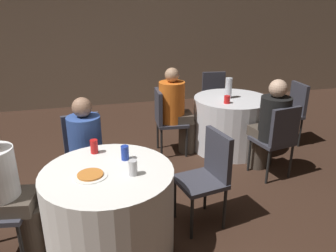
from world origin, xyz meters
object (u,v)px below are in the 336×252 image
object	(u,v)px
chair_far_east	(292,108)
person_white_shirt	(8,194)
chair_near_east	(209,170)
chair_far_south	(278,136)
soda_can_blue	(125,153)
bottle_far	(229,88)
chair_far_west	(165,116)
table_far	(230,124)
table_near	(110,212)
person_orange_shirt	(177,111)
soda_can_red	(94,146)
chair_near_north	(85,149)
chair_far_north	(214,94)
pizza_plate_near	(90,175)
person_blue_shirt	(88,153)
person_black_shirt	(269,126)
soda_can_silver	(133,168)

from	to	relation	value
chair_far_east	person_white_shirt	xyz separation A→B (m)	(-3.51, -1.52, 0.04)
chair_near_east	chair_far_south	world-z (taller)	same
soda_can_blue	bottle_far	bearing A→B (deg)	43.57
chair_far_west	chair_far_south	distance (m)	1.47
table_far	person_white_shirt	distance (m)	3.01
table_near	bottle_far	size ratio (longest dim) A/B	3.75
chair_far_west	bottle_far	world-z (taller)	bottle_far
chair_far_east	chair_far_south	distance (m)	1.17
person_orange_shirt	soda_can_red	size ratio (longest dim) A/B	9.75
table_far	chair_far_west	size ratio (longest dim) A/B	1.16
table_near	chair_near_north	bearing A→B (deg)	100.94
chair_near_east	chair_far_south	xyz separation A→B (m)	(1.06, 0.58, 0.00)
chair_far_north	pizza_plate_near	world-z (taller)	chair_far_north
person_white_shirt	person_blue_shirt	bearing A→B (deg)	144.86
chair_near_north	bottle_far	bearing A→B (deg)	-169.29
chair_near_east	person_black_shirt	size ratio (longest dim) A/B	0.76
soda_can_blue	person_blue_shirt	bearing A→B (deg)	117.71
person_blue_shirt	pizza_plate_near	world-z (taller)	person_blue_shirt
bottle_far	table_far	bearing A→B (deg)	-12.51
chair_far_south	person_orange_shirt	distance (m)	1.35
table_near	chair_near_east	size ratio (longest dim) A/B	1.16
table_far	person_white_shirt	world-z (taller)	person_white_shirt
chair_near_east	person_blue_shirt	bearing A→B (deg)	50.69
person_orange_shirt	person_black_shirt	world-z (taller)	person_orange_shirt
chair_near_north	chair_far_east	world-z (taller)	same
soda_can_red	person_blue_shirt	bearing A→B (deg)	99.44
chair_far_north	person_blue_shirt	size ratio (longest dim) A/B	0.80
bottle_far	soda_can_silver	bearing A→B (deg)	-131.20
chair_near_east	chair_far_west	size ratio (longest dim) A/B	1.00
chair_near_east	chair_far_west	distance (m)	1.56
chair_far_east	pizza_plate_near	size ratio (longest dim) A/B	3.45
table_far	person_orange_shirt	distance (m)	0.81
chair_near_north	soda_can_red	bearing A→B (deg)	88.94
person_orange_shirt	bottle_far	xyz separation A→B (m)	(0.71, -0.04, 0.28)
soda_can_red	table_near	bearing A→B (deg)	-77.42
chair_far_east	table_near	bearing A→B (deg)	122.81
chair_near_east	bottle_far	world-z (taller)	bottle_far
chair_far_north	chair_far_west	world-z (taller)	same
soda_can_silver	table_near	bearing A→B (deg)	150.17
table_far	person_black_shirt	size ratio (longest dim) A/B	0.89
bottle_far	person_black_shirt	bearing A→B (deg)	-75.87
chair_near_north	bottle_far	distance (m)	2.11
chair_far_east	person_orange_shirt	size ratio (longest dim) A/B	0.76
table_near	soda_can_silver	world-z (taller)	soda_can_silver
chair_near_north	person_black_shirt	world-z (taller)	person_black_shirt
table_near	person_blue_shirt	size ratio (longest dim) A/B	0.93
person_blue_shirt	person_white_shirt	bearing A→B (deg)	34.98
soda_can_blue	soda_can_red	xyz separation A→B (m)	(-0.24, 0.19, 0.00)
person_white_shirt	person_black_shirt	world-z (taller)	person_black_shirt
table_far	chair_far_west	xyz separation A→B (m)	(-0.93, 0.06, 0.17)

